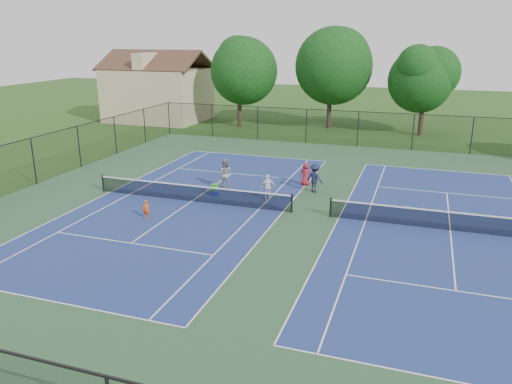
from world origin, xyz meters
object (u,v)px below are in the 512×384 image
(tree_back_c, at_px, (425,77))
(bystander_a, at_px, (268,187))
(clapboard_house, at_px, (158,92))
(ball_crate, at_px, (215,193))
(ball_hopper, at_px, (215,187))
(tree_back_b, at_px, (331,62))
(instructor, at_px, (225,174))
(bystander_c, at_px, (305,174))
(child_player, at_px, (146,209))
(tree_back_a, at_px, (239,67))
(bystander_b, at_px, (315,178))

(tree_back_c, relative_size, bystander_a, 5.60)
(clapboard_house, bearing_deg, ball_crate, -54.45)
(ball_crate, relative_size, ball_hopper, 1.01)
(tree_back_b, height_order, instructor, tree_back_b)
(bystander_c, bearing_deg, child_player, 40.21)
(tree_back_a, xyz_separation_m, ball_crate, (6.84, -22.57, -5.88))
(tree_back_a, xyz_separation_m, tree_back_b, (9.00, 2.00, 0.56))
(child_player, bearing_deg, clapboard_house, 103.41)
(tree_back_c, distance_m, instructor, 25.10)
(clapboard_house, bearing_deg, child_player, -62.07)
(bystander_c, bearing_deg, clapboard_house, -55.13)
(bystander_a, distance_m, ball_crate, 3.28)
(tree_back_c, height_order, bystander_a, tree_back_c)
(bystander_a, bearing_deg, instructor, -48.45)
(bystander_b, bearing_deg, bystander_c, -32.51)
(bystander_c, bearing_deg, tree_back_b, -95.78)
(tree_back_b, relative_size, ball_hopper, 25.34)
(ball_crate, bearing_deg, tree_back_c, 64.65)
(tree_back_b, bearing_deg, child_player, -97.84)
(instructor, relative_size, bystander_b, 1.07)
(tree_back_b, xyz_separation_m, ball_crate, (-2.16, -24.57, -6.43))
(tree_back_c, xyz_separation_m, ball_crate, (-11.16, -23.57, -5.32))
(clapboard_house, height_order, bystander_a, clapboard_house)
(tree_back_b, bearing_deg, bystander_a, -87.54)
(bystander_a, relative_size, bystander_c, 1.02)
(tree_back_c, distance_m, ball_hopper, 26.54)
(clapboard_house, relative_size, bystander_c, 7.36)
(child_player, distance_m, bystander_c, 10.71)
(instructor, xyz_separation_m, bystander_a, (3.17, -1.16, -0.20))
(child_player, relative_size, instructor, 0.52)
(bystander_a, bearing_deg, tree_back_b, -115.90)
(tree_back_b, bearing_deg, ball_hopper, -95.03)
(clapboard_house, bearing_deg, bystander_a, -49.18)
(child_player, relative_size, bystander_a, 0.66)
(bystander_a, height_order, bystander_b, bystander_b)
(tree_back_a, xyz_separation_m, instructor, (6.87, -21.04, -5.09))
(ball_hopper, bearing_deg, instructor, 88.92)
(tree_back_c, bearing_deg, tree_back_a, -176.82)
(tree_back_a, distance_m, instructor, 22.71)
(tree_back_c, xyz_separation_m, child_player, (-13.03, -28.25, -4.99))
(tree_back_b, distance_m, tree_back_c, 9.12)
(ball_crate, bearing_deg, tree_back_a, 106.86)
(child_player, distance_m, ball_hopper, 5.04)
(tree_back_b, xyz_separation_m, clapboard_house, (-19.00, -1.00, -3.50))
(bystander_c, distance_m, ball_hopper, 6.01)
(bystander_b, relative_size, ball_hopper, 4.49)
(tree_back_c, height_order, bystander_c, tree_back_c)
(clapboard_house, bearing_deg, tree_back_b, 3.01)
(ball_crate, bearing_deg, bystander_b, 25.23)
(clapboard_house, distance_m, instructor, 27.83)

